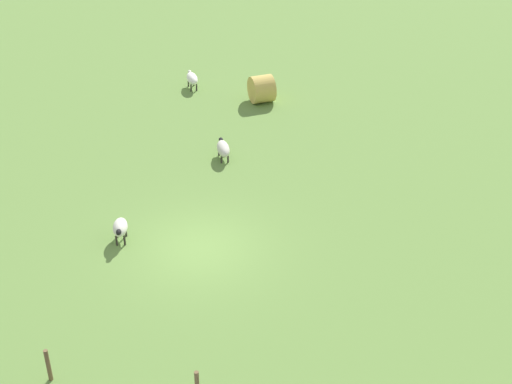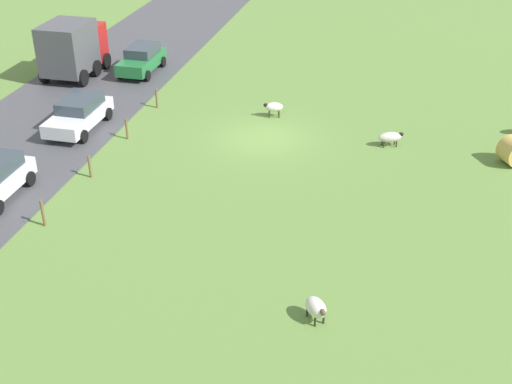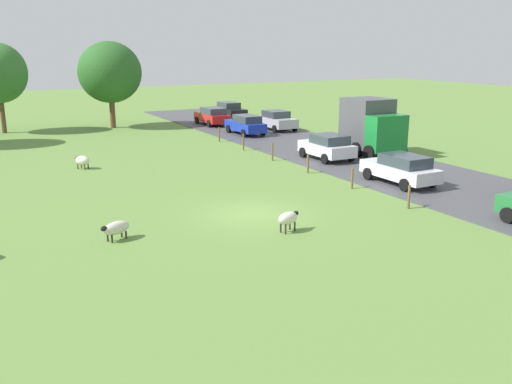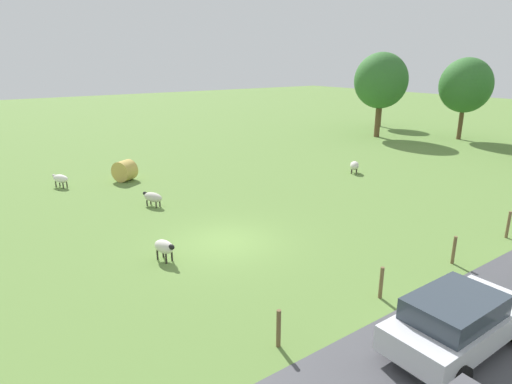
{
  "view_description": "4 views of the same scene",
  "coord_description": "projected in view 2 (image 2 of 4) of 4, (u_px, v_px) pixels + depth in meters",
  "views": [
    {
      "loc": [
        19.65,
        5.59,
        15.12
      ],
      "look_at": [
        -2.67,
        1.39,
        0.75
      ],
      "focal_mm": 52.6,
      "sensor_mm": 36.0,
      "label": 1
    },
    {
      "loc": [
        -6.69,
        29.53,
        14.18
      ],
      "look_at": [
        -1.04,
        5.97,
        0.41
      ],
      "focal_mm": 47.48,
      "sensor_mm": 36.0,
      "label": 2
    },
    {
      "loc": [
        -10.72,
        -20.47,
        7.01
      ],
      "look_at": [
        0.54,
        0.72,
        0.75
      ],
      "focal_mm": 39.14,
      "sensor_mm": 36.0,
      "label": 3
    },
    {
      "loc": [
        13.99,
        -8.66,
        7.17
      ],
      "look_at": [
        -3.35,
        3.92,
        0.61
      ],
      "focal_mm": 30.41,
      "sensor_mm": 36.0,
      "label": 4
    }
  ],
  "objects": [
    {
      "name": "sheep_0",
      "position": [
        274.0,
        107.0,
        35.41
      ],
      "size": [
        1.08,
        0.7,
        0.8
      ],
      "color": "silver",
      "rests_on": "ground_plane"
    },
    {
      "name": "road_strip",
      "position": [
        54.0,
        117.0,
        35.61
      ],
      "size": [
        8.0,
        80.0,
        0.06
      ],
      "primitive_type": "cube",
      "color": "#47474C",
      "rests_on": "ground_plane"
    },
    {
      "name": "sheep_1",
      "position": [
        316.0,
        308.0,
        21.27
      ],
      "size": [
        1.01,
        1.07,
        0.79
      ],
      "color": "silver",
      "rests_on": "ground_plane"
    },
    {
      "name": "fence_post_3",
      "position": [
        43.0,
        213.0,
        26.1
      ],
      "size": [
        0.12,
        0.12,
        1.16
      ],
      "primitive_type": "cylinder",
      "color": "brown",
      "rests_on": "ground_plane"
    },
    {
      "name": "sheep_2",
      "position": [
        390.0,
        137.0,
        32.36
      ],
      "size": [
        1.29,
        0.89,
        0.72
      ],
      "color": "beige",
      "rests_on": "ground_plane"
    },
    {
      "name": "fence_post_2",
      "position": [
        90.0,
        166.0,
        29.59
      ],
      "size": [
        0.12,
        0.12,
        1.06
      ],
      "primitive_type": "cylinder",
      "color": "brown",
      "rests_on": "ground_plane"
    },
    {
      "name": "ground_plane",
      "position": [
        264.0,
        139.0,
        33.32
      ],
      "size": [
        160.0,
        160.0,
        0.0
      ],
      "primitive_type": "plane",
      "color": "olive"
    },
    {
      "name": "fence_post_1",
      "position": [
        127.0,
        129.0,
        33.06
      ],
      "size": [
        0.12,
        0.12,
        1.06
      ],
      "primitive_type": "cylinder",
      "color": "brown",
      "rests_on": "ground_plane"
    },
    {
      "name": "fence_post_0",
      "position": [
        157.0,
        98.0,
        36.52
      ],
      "size": [
        0.12,
        0.12,
        1.07
      ],
      "primitive_type": "cylinder",
      "color": "brown",
      "rests_on": "ground_plane"
    },
    {
      "name": "truck_0",
      "position": [
        72.0,
        47.0,
        40.13
      ],
      "size": [
        2.75,
        4.4,
        3.32
      ],
      "color": "#B21919",
      "rests_on": "road_strip"
    },
    {
      "name": "car_3",
      "position": [
        142.0,
        59.0,
        41.15
      ],
      "size": [
        1.96,
        4.06,
        1.59
      ],
      "color": "#237238",
      "rests_on": "road_strip"
    },
    {
      "name": "car_0",
      "position": [
        79.0,
        113.0,
        33.88
      ],
      "size": [
        2.05,
        4.38,
        1.55
      ],
      "color": "silver",
      "rests_on": "road_strip"
    }
  ]
}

